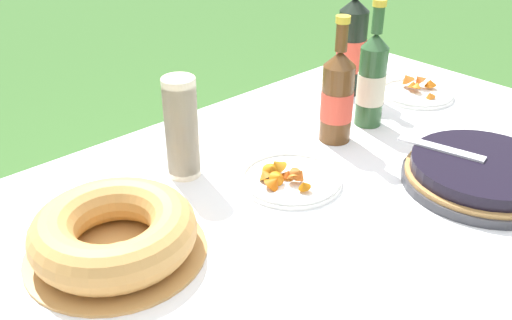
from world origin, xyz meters
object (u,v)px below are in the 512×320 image
at_px(berry_tart, 482,174).
at_px(juice_bottle_red, 351,47).
at_px(cider_bottle_green, 372,80).
at_px(cider_bottle_amber, 337,97).
at_px(serving_knife, 500,163).
at_px(snack_plate_near, 289,178).
at_px(cup_stack, 182,128).
at_px(bundt_cake, 114,233).
at_px(snack_plate_right, 417,92).

xyz_separation_m(berry_tart, juice_bottle_red, (0.20, 0.53, 0.11)).
distance_m(cider_bottle_green, cider_bottle_amber, 0.13).
distance_m(berry_tart, serving_knife, 0.05).
height_order(juice_bottle_red, snack_plate_near, juice_bottle_red).
height_order(cider_bottle_amber, juice_bottle_red, juice_bottle_red).
distance_m(juice_bottle_red, snack_plate_near, 0.57).
height_order(cup_stack, snack_plate_near, cup_stack).
bearing_deg(berry_tart, juice_bottle_red, 69.45).
bearing_deg(cup_stack, bundt_cake, -150.88).
bearing_deg(snack_plate_near, juice_bottle_red, 26.19).
bearing_deg(juice_bottle_red, cider_bottle_green, -127.24).
distance_m(berry_tart, snack_plate_near, 0.41).
bearing_deg(berry_tart, snack_plate_right, 49.33).
bearing_deg(cider_bottle_green, berry_tart, -100.54).
xyz_separation_m(berry_tart, cider_bottle_amber, (-0.07, 0.35, 0.09)).
distance_m(serving_knife, cup_stack, 0.67).
bearing_deg(cup_stack, cider_bottle_amber, -16.90).
relative_size(cider_bottle_green, cider_bottle_amber, 1.05).
bearing_deg(juice_bottle_red, cup_stack, -174.62).
bearing_deg(serving_knife, cider_bottle_green, -21.92).
distance_m(cider_bottle_amber, juice_bottle_red, 0.32).
distance_m(bundt_cake, juice_bottle_red, 0.92).
bearing_deg(cup_stack, serving_knife, -47.88).
height_order(juice_bottle_red, snack_plate_right, juice_bottle_red).
height_order(berry_tart, snack_plate_near, same).
height_order(cider_bottle_green, juice_bottle_red, juice_bottle_red).
bearing_deg(berry_tart, cider_bottle_amber, 100.73).
height_order(cider_bottle_green, snack_plate_right, cider_bottle_green).
bearing_deg(juice_bottle_red, bundt_cake, -167.25).
height_order(cider_bottle_amber, snack_plate_right, cider_bottle_amber).
relative_size(bundt_cake, snack_plate_right, 1.54).
distance_m(berry_tart, juice_bottle_red, 0.57).
bearing_deg(cider_bottle_amber, cider_bottle_green, 0.18).
xyz_separation_m(juice_bottle_red, snack_plate_right, (0.12, -0.15, -0.12)).
xyz_separation_m(bundt_cake, snack_plate_right, (1.02, 0.05, -0.03)).
distance_m(berry_tart, cider_bottle_green, 0.37).
bearing_deg(cider_bottle_amber, serving_knife, -79.09).
height_order(berry_tart, cider_bottle_amber, cider_bottle_amber).
xyz_separation_m(berry_tart, cup_stack, (-0.44, 0.47, 0.09)).
height_order(cup_stack, cider_bottle_amber, cider_bottle_amber).
distance_m(cup_stack, snack_plate_right, 0.78).
bearing_deg(bundt_cake, berry_tart, -24.99).
bearing_deg(cider_bottle_amber, cup_stack, 163.10).
bearing_deg(bundt_cake, snack_plate_right, 2.72).
xyz_separation_m(cider_bottle_amber, snack_plate_near, (-0.23, -0.07, -0.10)).
relative_size(serving_knife, bundt_cake, 1.14).
relative_size(juice_bottle_red, snack_plate_near, 1.61).
height_order(berry_tart, bundt_cake, bundt_cake).
bearing_deg(snack_plate_near, serving_knife, -45.75).
bearing_deg(snack_plate_right, juice_bottle_red, 128.61).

